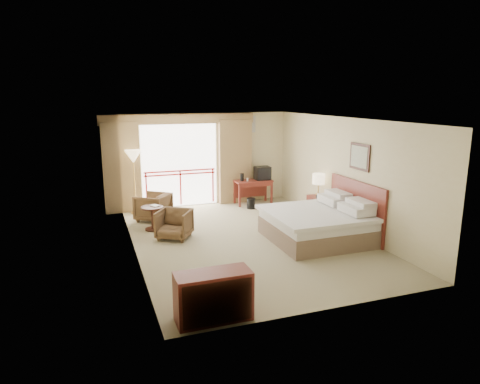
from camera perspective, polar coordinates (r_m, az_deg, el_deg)
name	(u,v)px	position (r m, az deg, el deg)	size (l,w,h in m)	color
floor	(247,239)	(9.83, 0.97, -6.25)	(7.00, 7.00, 0.00)	gray
ceiling	(248,119)	(9.30, 1.04, 9.67)	(7.00, 7.00, 0.00)	white
wall_back	(206,159)	(12.76, -4.55, 4.40)	(5.00, 5.00, 0.00)	beige
wall_front	(331,225)	(6.41, 12.10, -4.34)	(5.00, 5.00, 0.00)	beige
wall_left	(132,189)	(8.92, -14.20, 0.39)	(7.00, 7.00, 0.00)	beige
wall_right	(345,174)	(10.60, 13.77, 2.34)	(7.00, 7.00, 0.00)	beige
balcony_door	(180,166)	(12.58, -8.04, 3.50)	(2.40, 2.40, 0.00)	white
balcony_railing	(180,179)	(12.63, -7.96, 1.75)	(2.09, 0.03, 1.02)	red
curtain_left	(122,168)	(12.23, -15.52, 3.13)	(1.00, 0.26, 2.50)	olive
curtain_right	(235,162)	(12.88, -0.70, 4.06)	(1.00, 0.26, 2.50)	olive
valance	(179,119)	(12.34, -8.14, 9.63)	(4.40, 0.22, 0.28)	olive
hvac_vent	(247,124)	(13.02, 1.01, 9.03)	(0.50, 0.04, 0.50)	silver
bed	(319,224)	(9.81, 10.46, -4.19)	(2.13, 2.06, 0.97)	brown
headboard	(356,208)	(10.24, 15.20, -2.12)	(0.06, 2.10, 1.30)	maroon
framed_art	(360,157)	(10.02, 15.66, 4.54)	(0.04, 0.72, 0.60)	black
nightstand	(318,209)	(11.31, 10.41, -2.18)	(0.45, 0.54, 0.65)	maroon
table_lamp	(319,179)	(11.18, 10.44, 1.68)	(0.32, 0.32, 0.57)	tan
phone	(320,196)	(11.07, 10.64, -0.58)	(0.17, 0.13, 0.08)	black
desk	(252,185)	(12.84, 1.67, 0.92)	(1.11, 0.54, 0.72)	maroon
tv	(263,173)	(12.84, 3.02, 2.53)	(0.44, 0.35, 0.40)	black
coffee_maker	(242,177)	(12.63, 0.28, 1.98)	(0.11, 0.11, 0.23)	black
cup	(247,180)	(12.64, 0.99, 1.68)	(0.07, 0.07, 0.09)	white
wastebasket	(251,203)	(12.34, 1.49, -1.53)	(0.24, 0.24, 0.31)	black
armchair_far	(154,220)	(11.46, -11.44, -3.72)	(0.77, 0.79, 0.72)	#4A3320
armchair_near	(175,238)	(9.98, -8.71, -6.10)	(0.71, 0.73, 0.67)	#4A3320
side_table	(152,214)	(10.56, -11.60, -2.91)	(0.53, 0.53, 0.58)	black
book	(152,207)	(10.51, -11.65, -1.93)	(0.17, 0.22, 0.02)	white
floor_lamp	(133,159)	(11.93, -14.04, 4.29)	(0.45, 0.45, 1.76)	tan
dresser	(213,296)	(6.37, -3.57, -13.71)	(1.10, 0.47, 0.74)	maroon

